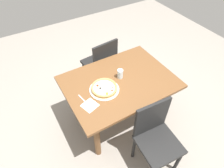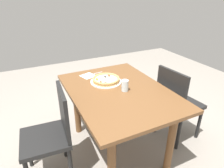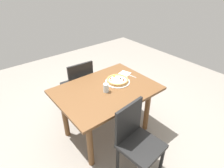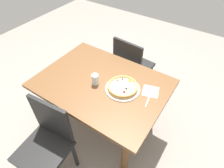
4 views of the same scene
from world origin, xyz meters
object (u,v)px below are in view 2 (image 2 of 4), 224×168
pizza (106,79)px  fork (95,74)px  napkin (88,76)px  chair_far (52,132)px  drinking_glass (125,86)px  chair_near (176,102)px  plate (106,82)px  dining_table (118,100)px

pizza → fork: 0.25m
napkin → chair_far: bearing=132.4°
drinking_glass → napkin: drinking_glass is taller
chair_near → pizza: 0.81m
chair_near → plate: size_ratio=2.71×
dining_table → chair_far: chair_far is taller
plate → fork: (0.25, 0.02, -0.00)m
dining_table → drinking_glass: (-0.04, -0.05, 0.17)m
chair_near → plate: (0.32, 0.69, 0.25)m
chair_far → pizza: chair_far is taller
pizza → fork: pizza is taller
chair_near → pizza: bearing=-121.0°
chair_far → napkin: size_ratio=6.18×
dining_table → chair_far: size_ratio=1.41×
chair_near → drinking_glass: 0.69m
napkin → chair_near: bearing=-124.5°
dining_table → plate: size_ratio=3.82×
drinking_glass → dining_table: bearing=50.7°
chair_near → chair_far: same height
chair_near → plate: bearing=-121.0°
pizza → plate: bearing=-92.1°
chair_near → drinking_glass: chair_near is taller
chair_far → fork: chair_far is taller
chair_far → napkin: bearing=-43.3°
chair_far → plate: chair_far is taller
dining_table → napkin: (0.44, 0.15, 0.12)m
chair_near → pizza: (0.32, 0.69, 0.28)m
dining_table → drinking_glass: bearing=-129.3°
pizza → drinking_glass: drinking_glass is taller
dining_table → napkin: size_ratio=8.69×
napkin → dining_table: bearing=-161.5°
chair_far → drinking_glass: size_ratio=8.09×
napkin → drinking_glass: bearing=-157.9°
dining_table → fork: (0.46, 0.06, 0.12)m
plate → fork: size_ratio=1.93×
chair_near → plate: chair_near is taller
dining_table → fork: 0.48m
dining_table → napkin: napkin is taller
drinking_glass → napkin: 0.52m
dining_table → chair_near: chair_near is taller
chair_near → fork: 0.95m
chair_near → chair_far: (0.09, 1.32, 0.00)m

